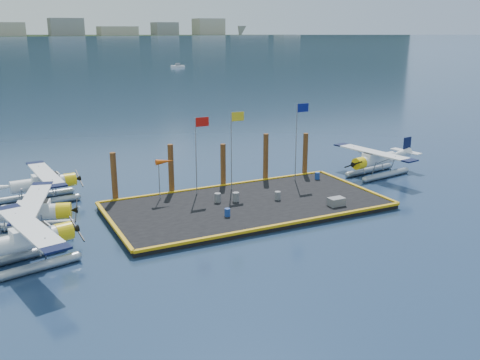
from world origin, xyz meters
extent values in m
plane|color=#19314D|center=(0.00, 0.00, 0.00)|extent=(4000.00, 4000.00, 0.00)
cube|color=black|center=(0.00, 0.00, 0.20)|extent=(20.00, 10.00, 0.40)
cone|color=black|center=(350.00, 1450.00, 0.00)|extent=(1100.00, 1100.00, 360.00)
cone|color=#435459|center=(750.00, 2200.00, 0.00)|extent=(1300.00, 1300.00, 560.00)
cone|color=#435459|center=(1050.00, 2100.00, 0.00)|extent=(1000.00, 1000.00, 420.00)
cylinder|color=#949BA2|center=(-16.25, -2.54, 0.28)|extent=(5.76, 1.81, 0.56)
cylinder|color=#949BA2|center=(-15.81, -4.54, 0.28)|extent=(5.76, 1.81, 0.56)
cylinder|color=white|center=(-15.85, -3.50, 1.54)|extent=(4.45, 1.95, 1.03)
cube|color=white|center=(-15.30, -3.38, 1.86)|extent=(2.23, 1.45, 0.84)
cube|color=black|center=(-15.03, -3.32, 2.05)|extent=(1.49, 1.24, 0.51)
cylinder|color=yellow|center=(-13.48, -2.97, 1.54)|extent=(1.15, 1.26, 1.08)
cube|color=black|center=(-12.71, -2.80, 1.54)|extent=(0.51, 2.04, 1.05)
cube|color=white|center=(-15.30, -3.38, 2.33)|extent=(3.20, 8.49, 0.11)
cube|color=black|center=(-16.18, 0.53, 2.33)|extent=(1.55, 1.12, 0.12)
cube|color=black|center=(-14.43, -7.29, 2.33)|extent=(1.55, 1.12, 0.12)
cylinder|color=#949BA2|center=(-15.08, 2.59, 0.27)|extent=(5.61, 1.99, 0.55)
cylinder|color=#949BA2|center=(-15.60, 0.65, 0.27)|extent=(5.61, 1.99, 0.55)
cylinder|color=white|center=(-15.17, 1.58, 1.51)|extent=(4.36, 2.06, 1.00)
cube|color=white|center=(-14.64, 1.43, 1.83)|extent=(2.20, 1.49, 0.82)
cube|color=black|center=(-14.37, 1.36, 2.01)|extent=(1.48, 1.26, 0.50)
cylinder|color=yellow|center=(-12.87, 0.96, 1.51)|extent=(1.15, 1.26, 1.06)
cube|color=black|center=(-12.12, 0.76, 1.51)|extent=(0.58, 1.98, 1.03)
cube|color=white|center=(-14.64, 1.43, 2.28)|extent=(3.44, 8.29, 0.11)
cube|color=black|center=(-13.63, 5.23, 2.28)|extent=(1.53, 1.15, 0.12)
cube|color=black|center=(-15.65, -2.36, 2.28)|extent=(1.53, 1.15, 0.12)
cylinder|color=#949BA2|center=(-13.85, 9.28, 0.27)|extent=(5.51, 1.01, 0.53)
cylinder|color=#949BA2|center=(-13.68, 7.34, 0.27)|extent=(5.51, 1.01, 0.53)
cylinder|color=white|center=(-13.59, 8.33, 1.46)|extent=(4.19, 1.33, 0.97)
cube|color=white|center=(-13.06, 8.37, 1.77)|extent=(2.03, 1.14, 0.80)
cube|color=black|center=(-12.79, 8.40, 1.95)|extent=(1.32, 1.03, 0.49)
cylinder|color=yellow|center=(-11.29, 8.53, 1.46)|extent=(0.97, 1.10, 1.03)
cube|color=black|center=(-10.54, 8.59, 1.46)|extent=(0.23, 1.97, 0.99)
cube|color=white|center=(-13.06, 8.37, 2.21)|extent=(2.02, 8.05, 0.11)
cube|color=black|center=(-13.39, 12.16, 2.21)|extent=(1.39, 0.91, 0.12)
cube|color=black|center=(-12.72, 4.58, 2.21)|extent=(1.39, 0.91, 0.12)
cylinder|color=#949BA2|center=(14.97, 2.05, 0.27)|extent=(5.60, 1.46, 0.54)
cylinder|color=#949BA2|center=(14.64, 4.01, 0.27)|extent=(5.60, 1.46, 0.54)
cylinder|color=white|center=(14.63, 3.00, 1.49)|extent=(4.29, 1.67, 0.99)
cube|color=white|center=(14.10, 2.91, 1.80)|extent=(2.12, 1.31, 0.81)
cube|color=black|center=(13.83, 2.87, 1.98)|extent=(1.40, 1.14, 0.50)
cylinder|color=yellow|center=(12.32, 2.61, 1.49)|extent=(1.06, 1.18, 1.04)
cube|color=black|center=(11.57, 2.49, 1.49)|extent=(0.39, 1.99, 1.01)
cube|color=white|center=(14.10, 2.91, 2.25)|extent=(2.67, 8.22, 0.11)
cube|color=black|center=(14.74, -0.91, 2.25)|extent=(1.47, 1.02, 0.12)
cube|color=black|center=(13.46, 6.73, 2.25)|extent=(1.47, 1.02, 0.12)
cube|color=black|center=(18.72, 3.69, 2.30)|extent=(1.00, 0.27, 1.53)
cube|color=white|center=(18.63, 3.67, 1.71)|extent=(1.31, 3.15, 0.09)
cylinder|color=slate|center=(-0.56, 0.81, 0.75)|extent=(0.49, 0.49, 0.69)
cylinder|color=slate|center=(2.46, -0.20, 0.71)|extent=(0.45, 0.45, 0.63)
cylinder|color=navy|center=(-2.51, -1.89, 0.68)|extent=(0.40, 0.40, 0.56)
cylinder|color=navy|center=(8.37, 3.22, 0.69)|extent=(0.42, 0.42, 0.59)
cylinder|color=slate|center=(-1.84, 1.27, 0.74)|extent=(0.48, 0.48, 0.67)
cube|color=slate|center=(5.61, -3.30, 0.69)|extent=(1.17, 0.78, 0.58)
cylinder|color=gray|center=(-2.50, 3.80, 3.40)|extent=(0.08, 0.08, 6.00)
cube|color=#BA100B|center=(-1.95, 3.80, 6.05)|extent=(1.10, 0.03, 0.70)
cylinder|color=gray|center=(0.50, 3.80, 3.50)|extent=(0.08, 0.08, 6.20)
cube|color=gold|center=(1.05, 3.80, 6.25)|extent=(1.10, 0.03, 0.70)
cylinder|color=gray|center=(6.50, 3.80, 3.65)|extent=(0.08, 0.08, 6.50)
cube|color=navy|center=(7.05, 3.80, 6.55)|extent=(1.10, 0.03, 0.70)
cylinder|color=gray|center=(-5.50, 3.80, 1.90)|extent=(0.07, 0.07, 3.00)
cone|color=#CC490B|center=(-5.00, 3.80, 3.30)|extent=(1.40, 0.44, 0.44)
cylinder|color=#4E2916|center=(-8.50, 5.40, 2.00)|extent=(0.44, 0.44, 4.00)
cylinder|color=#4E2916|center=(-4.00, 5.40, 2.10)|extent=(0.44, 0.44, 4.20)
cylinder|color=#4E2916|center=(0.50, 5.40, 1.90)|extent=(0.44, 0.44, 3.80)
cylinder|color=#4E2916|center=(4.50, 5.40, 2.15)|extent=(0.44, 0.44, 4.30)
cylinder|color=#4E2916|center=(8.50, 5.40, 2.00)|extent=(0.44, 0.44, 4.00)
camera|label=1|loc=(-17.08, -33.43, 12.93)|focal=40.00mm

